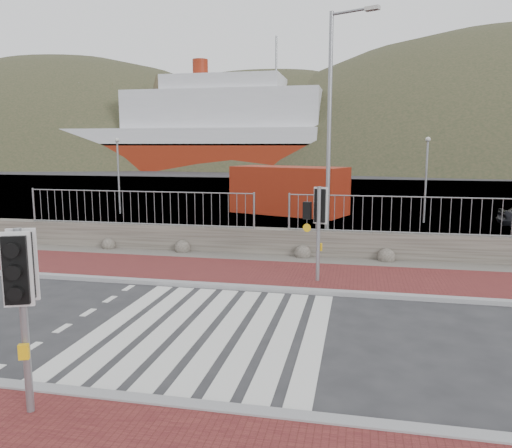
% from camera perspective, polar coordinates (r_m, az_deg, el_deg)
% --- Properties ---
extents(ground, '(220.00, 220.00, 0.00)m').
position_cam_1_polar(ground, '(10.36, -5.27, -12.04)').
color(ground, '#28282B').
rests_on(ground, ground).
extents(sidewalk_far, '(40.00, 3.00, 0.08)m').
position_cam_1_polar(sidewalk_far, '(14.50, -0.07, -5.69)').
color(sidewalk_far, maroon).
rests_on(sidewalk_far, ground).
extents(kerb_near, '(40.00, 0.25, 0.12)m').
position_cam_1_polar(kerb_near, '(7.78, -12.10, -19.28)').
color(kerb_near, gray).
rests_on(kerb_near, ground).
extents(kerb_far, '(40.00, 0.25, 0.12)m').
position_cam_1_polar(kerb_far, '(13.09, -1.42, -7.27)').
color(kerb_far, gray).
rests_on(kerb_far, ground).
extents(zebra_crossing, '(4.62, 5.60, 0.01)m').
position_cam_1_polar(zebra_crossing, '(10.35, -5.27, -12.01)').
color(zebra_crossing, silver).
rests_on(zebra_crossing, ground).
extents(gravel_strip, '(40.00, 1.50, 0.06)m').
position_cam_1_polar(gravel_strip, '(16.41, 1.36, -3.99)').
color(gravel_strip, '#59544C').
rests_on(gravel_strip, ground).
extents(stone_wall, '(40.00, 0.60, 0.90)m').
position_cam_1_polar(stone_wall, '(17.10, 1.85, -2.03)').
color(stone_wall, '#4E4940').
rests_on(stone_wall, ground).
extents(railing, '(18.07, 0.07, 1.22)m').
position_cam_1_polar(railing, '(16.74, 1.78, 2.48)').
color(railing, gray).
rests_on(railing, stone_wall).
extents(quay, '(120.00, 40.00, 0.50)m').
position_cam_1_polar(quay, '(37.43, 7.27, 3.18)').
color(quay, '#4C4C4F').
rests_on(quay, ground).
extents(water, '(220.00, 50.00, 0.05)m').
position_cam_1_polar(water, '(72.29, 9.47, 5.87)').
color(water, '#3F4C54').
rests_on(water, ground).
extents(ferry, '(50.00, 16.00, 20.00)m').
position_cam_1_polar(ferry, '(81.92, -8.05, 10.00)').
color(ferry, maroon).
rests_on(ferry, ground).
extents(hills_backdrop, '(254.00, 90.00, 100.00)m').
position_cam_1_polar(hills_backdrop, '(100.83, 13.58, -6.72)').
color(hills_backdrop, '#2A321E').
rests_on(hills_backdrop, ground).
extents(traffic_signal_near, '(0.43, 0.35, 2.64)m').
position_cam_1_polar(traffic_signal_near, '(7.34, -25.24, -6.14)').
color(traffic_signal_near, gray).
rests_on(traffic_signal_near, ground).
extents(traffic_signal_far, '(0.65, 0.34, 2.64)m').
position_cam_1_polar(traffic_signal_far, '(13.39, 7.04, 1.17)').
color(traffic_signal_far, gray).
rests_on(traffic_signal_far, ground).
extents(streetlight, '(1.61, 0.83, 8.06)m').
position_cam_1_polar(streetlight, '(17.33, 8.79, 11.58)').
color(streetlight, gray).
rests_on(streetlight, ground).
extents(shipping_container, '(6.69, 4.55, 2.57)m').
position_cam_1_polar(shipping_container, '(27.50, 3.78, 3.88)').
color(shipping_container, '#A02A11').
rests_on(shipping_container, ground).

